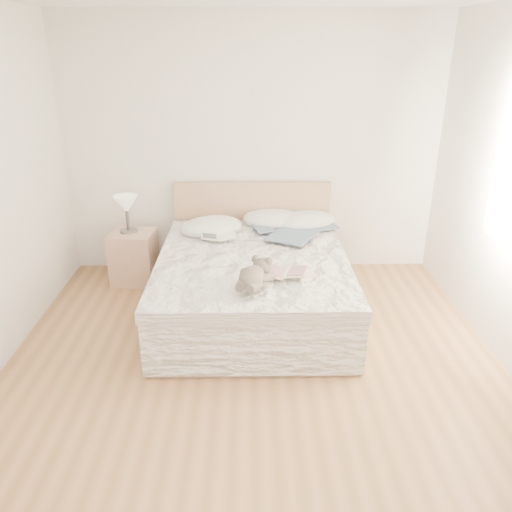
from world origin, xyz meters
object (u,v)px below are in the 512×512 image
table_lamp (126,206)px  childrens_book (287,272)px  bed (253,281)px  photo_book (218,236)px  nightstand (134,257)px  teddy_bear (252,285)px

table_lamp → childrens_book: size_ratio=1.09×
bed → photo_book: bed is taller
nightstand → teddy_bear: size_ratio=1.55×
teddy_bear → table_lamp: bearing=152.2°
table_lamp → nightstand: bearing=-32.9°
childrens_book → teddy_bear: 0.40m
table_lamp → photo_book: (0.96, -0.33, -0.21)m
photo_book → childrens_book: bearing=-61.3°
childrens_book → teddy_bear: bearing=-120.1°
table_lamp → photo_book: 1.03m
table_lamp → childrens_book: bearing=-36.9°
bed → photo_book: (-0.34, 0.34, 0.32)m
bed → teddy_bear: size_ratio=5.93×
bed → nightstand: size_ratio=3.83×
photo_book → childrens_book: 1.05m
nightstand → photo_book: 1.04m
photo_book → teddy_bear: 1.17m
table_lamp → teddy_bear: table_lamp is taller
photo_book → childrens_book: (0.62, -0.85, 0.00)m
teddy_bear → bed: bearing=109.9°
childrens_book → teddy_bear: (-0.29, -0.27, 0.02)m
table_lamp → photo_book: bearing=-19.0°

